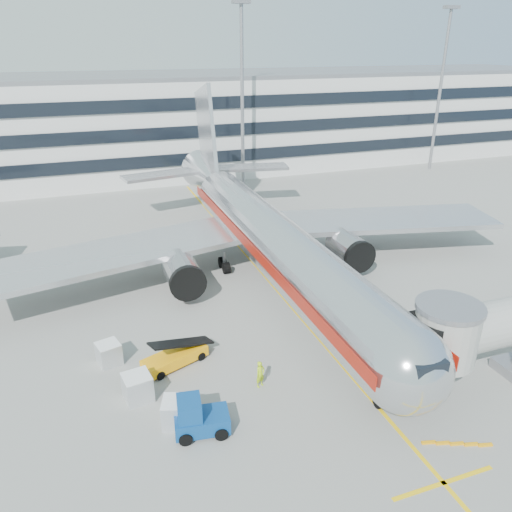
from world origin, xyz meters
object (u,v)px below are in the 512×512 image
object	(u,v)px
main_jet	(264,233)
belt_loader	(175,357)
cargo_container_left	(138,387)
baggage_tug	(198,418)
ramp_worker	(260,374)
cargo_container_front	(176,412)
cargo_container_right	(109,353)

from	to	relation	value
main_jet	belt_loader	xyz separation A→B (m)	(-10.69, -11.28, -3.60)
cargo_container_left	baggage_tug	bearing A→B (deg)	-55.08
baggage_tug	ramp_worker	bearing A→B (deg)	29.67
main_jet	baggage_tug	distance (m)	21.27
main_jet	cargo_container_left	xyz separation A→B (m)	(-13.53, -14.06, -3.37)
belt_loader	baggage_tug	world-z (taller)	baggage_tug
main_jet	cargo_container_front	world-z (taller)	main_jet
main_jet	ramp_worker	xyz separation A→B (m)	(-6.01, -15.41, -3.32)
main_jet	cargo_container_right	distance (m)	18.05
cargo_container_front	ramp_worker	world-z (taller)	ramp_worker
baggage_tug	ramp_worker	xyz separation A→B (m)	(4.70, 2.68, -0.08)
belt_loader	cargo_container_front	bearing A→B (deg)	-100.37
main_jet	cargo_container_left	distance (m)	19.80
cargo_container_right	ramp_worker	xyz separation A→B (m)	(8.88, -5.82, 0.13)
cargo_container_left	ramp_worker	bearing A→B (deg)	-10.24
main_jet	cargo_container_right	world-z (taller)	main_jet
baggage_tug	belt_loader	bearing A→B (deg)	89.81
main_jet	cargo_container_right	xyz separation A→B (m)	(-14.89, -9.60, -3.45)
belt_loader	cargo_container_front	distance (m)	5.80
cargo_container_right	cargo_container_front	distance (m)	8.04
cargo_container_right	cargo_container_front	world-z (taller)	cargo_container_front
ramp_worker	cargo_container_left	bearing A→B (deg)	145.64
cargo_container_right	baggage_tug	bearing A→B (deg)	-63.80
baggage_tug	ramp_worker	size ratio (longest dim) A/B	1.79
ramp_worker	main_jet	bearing A→B (deg)	44.57
main_jet	cargo_container_left	bearing A→B (deg)	-133.90
belt_loader	cargo_container_left	size ratio (longest dim) A/B	2.58
main_jet	ramp_worker	world-z (taller)	main_jet
baggage_tug	cargo_container_right	size ratio (longest dim) A/B	1.82
ramp_worker	cargo_container_front	bearing A→B (deg)	171.26
main_jet	baggage_tug	xyz separation A→B (m)	(-10.71, -18.09, -3.24)
cargo_container_right	ramp_worker	world-z (taller)	ramp_worker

